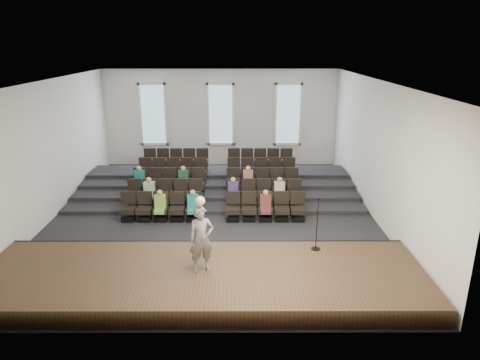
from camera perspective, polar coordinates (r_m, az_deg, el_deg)
The scene contains 14 objects.
ground at distance 16.46m, azimuth -3.47°, elevation -4.58°, with size 14.00×14.00×0.00m, color black.
ceiling at distance 15.26m, azimuth -3.83°, elevation 13.08°, with size 12.00×14.00×0.02m, color white.
wall_back at distance 22.53m, azimuth -2.59°, elevation 8.25°, with size 12.00×0.04×5.00m, color white.
wall_front at distance 9.05m, azimuth -6.26°, elevation -7.00°, with size 12.00×0.04×5.00m, color white.
wall_left at distance 17.13m, azimuth -24.22°, elevation 3.55°, with size 0.04×14.00×5.00m, color white.
wall_right at distance 16.44m, azimuth 17.85°, elevation 3.73°, with size 0.04×14.00×5.00m, color white.
stage at distance 11.79m, azimuth -4.91°, elevation -12.99°, with size 11.80×3.60×0.50m, color #442D1D.
stage_lip at distance 13.33m, azimuth -4.30°, elevation -9.08°, with size 11.80×0.06×0.52m, color black.
risers at distance 19.35m, azimuth -2.96°, elevation -0.44°, with size 11.80×4.80×0.60m.
seating_rows at distance 17.66m, azimuth -3.23°, elevation -0.61°, with size 6.80×4.70×1.67m.
windows at distance 22.43m, azimuth -2.60°, elevation 8.72°, with size 8.44×0.10×3.24m.
audience at distance 16.60m, azimuth -4.63°, elevation -1.33°, with size 6.05×2.64×1.10m.
speaker at distance 11.29m, azimuth -5.18°, elevation -7.83°, with size 0.66×0.43×1.80m, color #62605D.
mic_stand at distance 12.70m, azimuth 10.15°, elevation -7.12°, with size 0.27×0.27×1.61m.
Camera 1 is at (0.96, -15.17, 6.30)m, focal length 32.00 mm.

